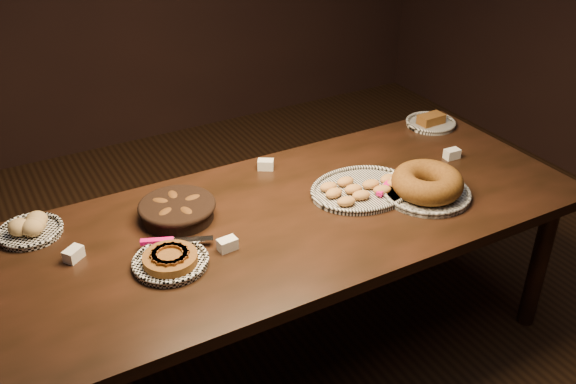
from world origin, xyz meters
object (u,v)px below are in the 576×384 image
madeleine_platter (361,189)px  bundt_cake_plate (427,185)px  buffet_table (295,228)px  apple_tart_plate (170,260)px

madeleine_platter → bundt_cake_plate: (0.22, -0.15, 0.03)m
buffet_table → bundt_cake_plate: 0.58m
buffet_table → bundt_cake_plate: (0.54, -0.15, 0.12)m
madeleine_platter → bundt_cake_plate: bearing=-31.5°
apple_tart_plate → bundt_cake_plate: 1.10m
apple_tart_plate → bundt_cake_plate: bundt_cake_plate is taller
buffet_table → apple_tart_plate: (-0.56, -0.08, 0.09)m
buffet_table → madeleine_platter: madeleine_platter is taller
bundt_cake_plate → buffet_table: bearing=166.6°
buffet_table → madeleine_platter: (0.32, -0.00, 0.09)m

